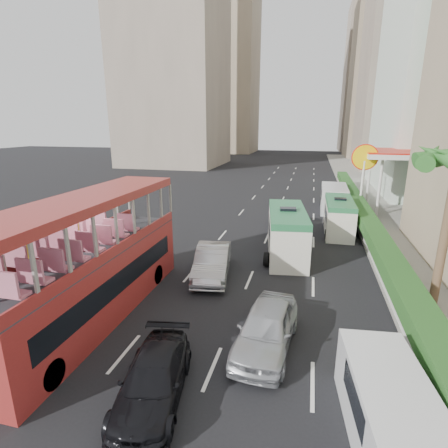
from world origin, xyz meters
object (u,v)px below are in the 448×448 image
(car_silver_lane_b, at_px, (266,347))
(minibus_far, at_px, (339,216))
(car_black, at_px, (154,397))
(palm_tree, at_px, (445,235))
(van_asset, at_px, (287,230))
(minibus_near, at_px, (287,233))
(double_decker_bus, at_px, (91,259))
(shell_station, at_px, (397,181))
(panel_van_near, at_px, (389,413))
(panel_van_far, at_px, (334,198))
(car_silver_lane_a, at_px, (212,275))

(car_silver_lane_b, bearing_deg, minibus_far, 82.45)
(car_black, height_order, palm_tree, palm_tree)
(van_asset, height_order, minibus_near, minibus_near)
(minibus_far, bearing_deg, double_decker_bus, -125.87)
(shell_station, bearing_deg, double_decker_bus, -124.82)
(car_silver_lane_b, distance_m, van_asset, 14.87)
(panel_van_near, relative_size, panel_van_far, 0.79)
(car_silver_lane_b, relative_size, van_asset, 0.87)
(minibus_near, xyz_separation_m, panel_van_near, (3.44, -12.78, -0.51))
(car_black, height_order, minibus_far, minibus_far)
(minibus_far, bearing_deg, car_silver_lane_b, -102.78)
(minibus_near, height_order, palm_tree, palm_tree)
(van_asset, bearing_deg, panel_van_far, 64.76)
(minibus_far, distance_m, shell_station, 10.07)
(van_asset, xyz_separation_m, minibus_near, (0.28, -5.24, 1.40))
(car_black, bearing_deg, shell_station, 56.04)
(car_black, distance_m, shell_station, 29.23)
(car_silver_lane_a, height_order, minibus_near, minibus_near)
(car_silver_lane_a, distance_m, car_black, 8.73)
(double_decker_bus, relative_size, van_asset, 2.09)
(car_black, relative_size, minibus_far, 0.78)
(double_decker_bus, relative_size, minibus_near, 1.74)
(double_decker_bus, xyz_separation_m, minibus_near, (7.14, 9.17, -1.13))
(car_silver_lane_b, height_order, panel_van_far, panel_van_far)
(car_black, relative_size, panel_van_near, 0.97)
(palm_tree, bearing_deg, minibus_far, 107.09)
(minibus_far, bearing_deg, palm_tree, -73.22)
(car_silver_lane_a, bearing_deg, minibus_near, 39.72)
(panel_van_far, bearing_deg, shell_station, 11.25)
(minibus_near, bearing_deg, panel_van_near, -82.57)
(double_decker_bus, bearing_deg, car_black, -40.28)
(panel_van_far, distance_m, palm_tree, 18.44)
(car_silver_lane_a, distance_m, shell_station, 21.98)
(car_silver_lane_b, xyz_separation_m, minibus_near, (-0.01, 9.63, 1.40))
(car_black, distance_m, minibus_near, 13.20)
(double_decker_bus, height_order, minibus_near, double_decker_bus)
(van_asset, height_order, panel_van_far, panel_van_far)
(car_black, xyz_separation_m, minibus_near, (2.85, 12.81, 1.40))
(car_silver_lane_b, height_order, panel_van_near, panel_van_near)
(car_black, relative_size, palm_tree, 0.68)
(minibus_near, xyz_separation_m, panel_van_far, (3.39, 12.84, -0.28))
(palm_tree, bearing_deg, minibus_near, 142.14)
(car_black, height_order, van_asset, van_asset)
(minibus_far, height_order, shell_station, shell_station)
(car_silver_lane_a, xyz_separation_m, minibus_near, (3.54, 4.11, 1.40))
(van_asset, distance_m, shell_station, 12.83)
(panel_van_far, xyz_separation_m, palm_tree, (3.26, -18.01, 2.26))
(panel_van_far, bearing_deg, car_silver_lane_b, -97.55)
(panel_van_near, bearing_deg, panel_van_far, 83.94)
(car_silver_lane_b, bearing_deg, palm_tree, 38.77)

